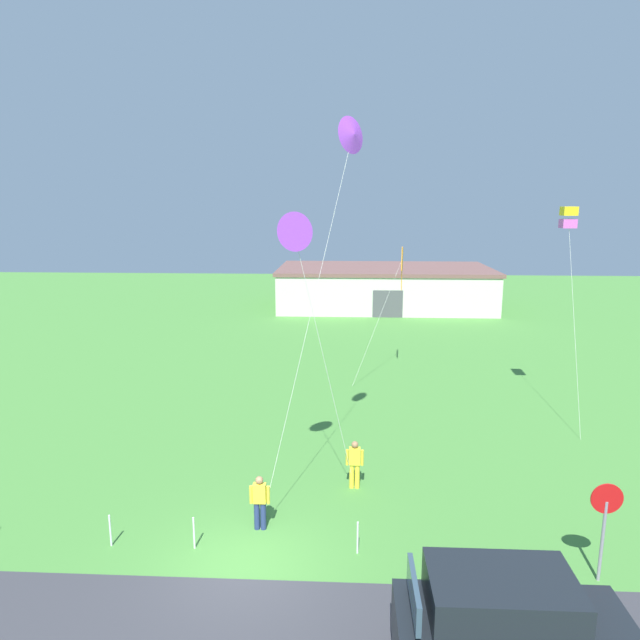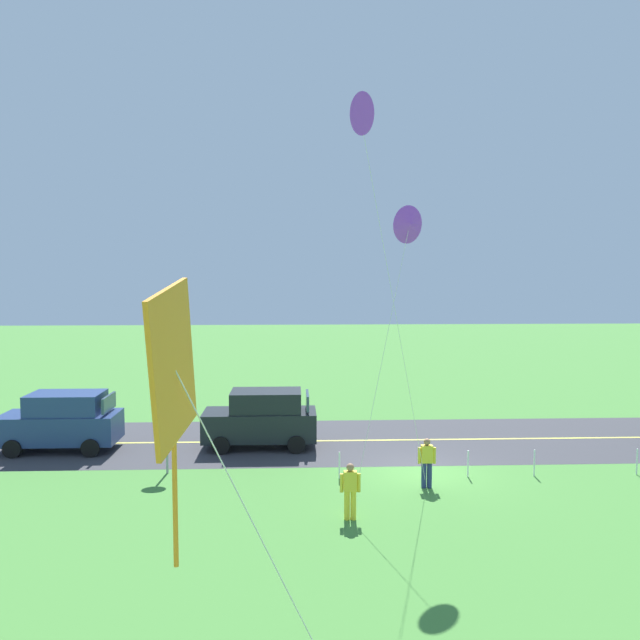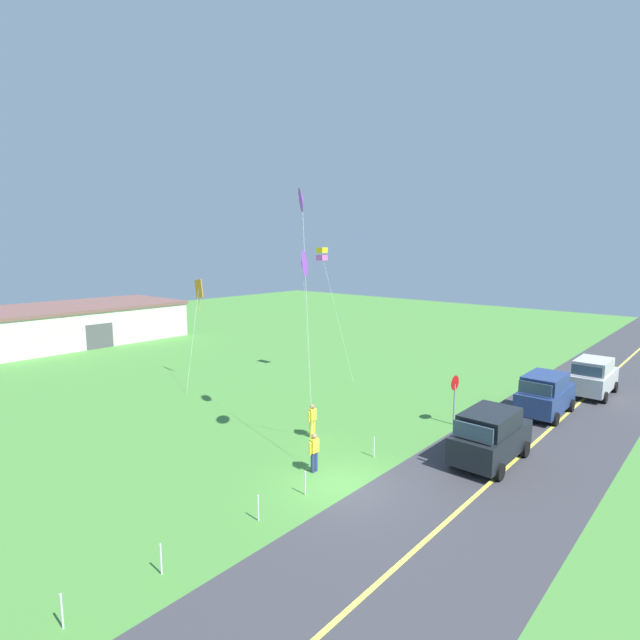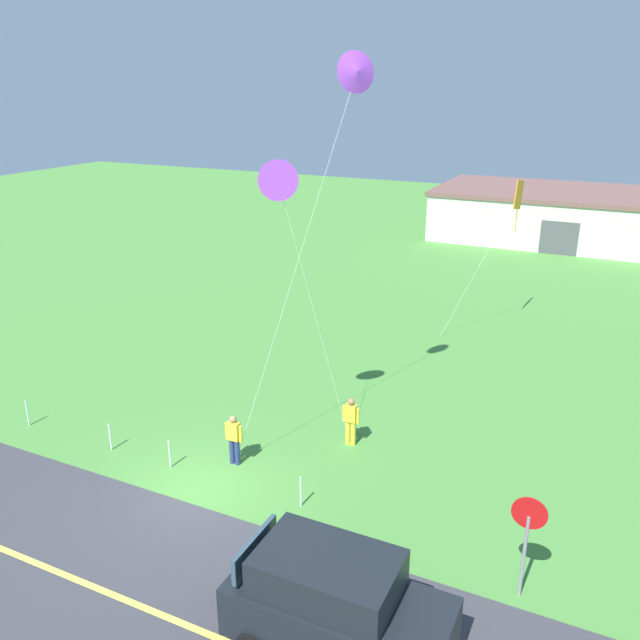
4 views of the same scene
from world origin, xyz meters
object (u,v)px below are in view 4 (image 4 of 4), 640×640
object	(u,v)px
stop_sign	(528,528)
kite_yellow_high	(518,197)
person_adult_companion	(351,420)
person_adult_near	(234,438)
warehouse_distant	(568,215)
car_suv_foreground	(335,604)
kite_red_low	(356,74)
kite_blue_mid	(278,181)

from	to	relation	value
stop_sign	kite_yellow_high	size ratio (longest dim) A/B	0.37
stop_sign	person_adult_companion	world-z (taller)	stop_sign
person_adult_near	person_adult_companion	bearing A→B (deg)	66.61
warehouse_distant	car_suv_foreground	bearing A→B (deg)	-90.09
kite_red_low	kite_blue_mid	world-z (taller)	kite_red_low
person_adult_companion	car_suv_foreground	bearing A→B (deg)	63.06
kite_blue_mid	kite_yellow_high	size ratio (longest dim) A/B	1.28
stop_sign	warehouse_distant	xyz separation A→B (m)	(-3.02, 37.24, -0.05)
car_suv_foreground	kite_blue_mid	size ratio (longest dim) A/B	0.50
kite_blue_mid	car_suv_foreground	bearing A→B (deg)	-53.97
car_suv_foreground	person_adult_companion	bearing A→B (deg)	110.85
car_suv_foreground	person_adult_companion	distance (m)	7.95
stop_sign	kite_red_low	size ratio (longest dim) A/B	0.22
car_suv_foreground	person_adult_companion	xyz separation A→B (m)	(-2.83, 7.42, -0.29)
kite_red_low	kite_blue_mid	distance (m)	3.49
car_suv_foreground	kite_blue_mid	distance (m)	10.54
stop_sign	person_adult_near	world-z (taller)	stop_sign
kite_blue_mid	stop_sign	bearing A→B (deg)	-22.64
kite_red_low	kite_yellow_high	xyz separation A→B (m)	(2.64, 11.82, -4.85)
stop_sign	car_suv_foreground	bearing A→B (deg)	-134.61
person_adult_near	person_adult_companion	world-z (taller)	same
stop_sign	person_adult_near	size ratio (longest dim) A/B	1.60
warehouse_distant	person_adult_companion	bearing A→B (deg)	-95.02
person_adult_near	kite_yellow_high	distance (m)	16.44
kite_yellow_high	person_adult_near	bearing A→B (deg)	-109.17
kite_blue_mid	kite_yellow_high	world-z (taller)	kite_blue_mid
person_adult_companion	kite_blue_mid	distance (m)	7.64
kite_red_low	warehouse_distant	xyz separation A→B (m)	(3.08, 32.53, -9.18)
car_suv_foreground	person_adult_near	distance (m)	7.39
car_suv_foreground	kite_red_low	bearing A→B (deg)	111.08
person_adult_near	kite_blue_mid	size ratio (longest dim) A/B	0.18
person_adult_near	kite_blue_mid	distance (m)	7.54
person_adult_companion	kite_yellow_high	distance (m)	13.51
car_suv_foreground	kite_blue_mid	bearing A→B (deg)	126.03
kite_red_low	warehouse_distant	bearing A→B (deg)	84.59
kite_red_low	kite_blue_mid	size ratio (longest dim) A/B	1.31
person_adult_near	kite_blue_mid	xyz separation A→B (m)	(0.90, 1.40, 7.35)
kite_red_low	stop_sign	bearing A→B (deg)	-37.67
person_adult_near	kite_blue_mid	world-z (taller)	kite_blue_mid
warehouse_distant	kite_red_low	bearing A→B (deg)	-95.41
person_adult_companion	kite_red_low	bearing A→B (deg)	-112.48
kite_blue_mid	warehouse_distant	bearing A→B (deg)	82.20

